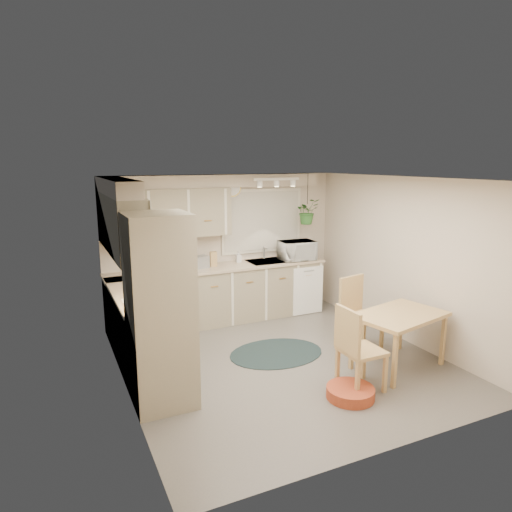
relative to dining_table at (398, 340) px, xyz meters
name	(u,v)px	position (x,y,z in m)	size (l,w,h in m)	color
floor	(282,361)	(-1.28, 0.76, -0.36)	(4.20, 4.20, 0.00)	#615B55
ceiling	(284,179)	(-1.28, 0.76, 2.04)	(4.20, 4.20, 0.00)	white
wall_back	(224,246)	(-1.28, 2.86, 0.84)	(4.00, 0.04, 2.40)	beige
wall_front	(397,327)	(-1.28, -1.34, 0.84)	(4.00, 0.04, 2.40)	beige
wall_left	(122,293)	(-3.28, 0.76, 0.84)	(0.04, 4.20, 2.40)	beige
wall_right	(404,260)	(0.72, 0.76, 0.84)	(0.04, 4.20, 2.40)	beige
base_cab_left	(138,327)	(-2.98, 1.64, 0.09)	(0.60, 1.85, 0.90)	gray
base_cab_back	(220,295)	(-1.48, 2.56, 0.09)	(3.60, 0.60, 0.90)	gray
counter_left	(137,293)	(-2.97, 1.64, 0.56)	(0.64, 1.89, 0.04)	tan
counter_back	(220,268)	(-1.48, 2.55, 0.56)	(3.64, 0.64, 0.04)	tan
oven_stack	(160,312)	(-2.95, 0.39, 0.69)	(0.65, 0.65, 2.10)	gray
wall_oven_face	(189,308)	(-2.63, 0.39, 0.69)	(0.02, 0.56, 0.58)	white
upper_cab_left	(121,224)	(-3.10, 1.76, 1.46)	(0.35, 2.00, 0.75)	gray
upper_cab_back	(167,213)	(-2.28, 2.69, 1.46)	(2.00, 0.35, 0.75)	gray
soffit_left	(117,186)	(-3.13, 1.76, 1.94)	(0.30, 2.00, 0.20)	beige
soffit_back	(215,181)	(-1.48, 2.71, 1.94)	(3.60, 0.30, 0.20)	beige
cooktop	(147,303)	(-2.96, 1.06, 0.58)	(0.52, 0.58, 0.02)	white
range_hood	(143,267)	(-2.98, 1.06, 1.04)	(0.40, 0.60, 0.14)	white
window_blinds	(262,221)	(-0.58, 2.83, 1.24)	(1.40, 0.02, 1.00)	beige
window_frame	(262,221)	(-0.58, 2.84, 1.24)	(1.50, 0.02, 1.10)	silver
sink	(269,263)	(-0.58, 2.56, 0.54)	(0.70, 0.48, 0.10)	#9DA0A4
dishwasher_front	(308,291)	(0.02, 2.25, 0.06)	(0.58, 0.01, 0.83)	white
track_light_bar	(277,179)	(-0.58, 2.31, 1.97)	(0.80, 0.04, 0.04)	white
wall_clock	(232,188)	(-1.13, 2.83, 1.82)	(0.30, 0.30, 0.03)	gold
dining_table	(398,340)	(0.00, 0.00, 0.00)	(1.15, 0.77, 0.72)	tan
chair_left	(362,348)	(-0.79, -0.28, 0.14)	(0.47, 0.47, 1.01)	tan
chair_back	(362,315)	(-0.07, 0.64, 0.15)	(0.48, 0.48, 1.03)	tan
braided_rug	(276,353)	(-1.23, 1.02, -0.36)	(1.33, 0.99, 0.01)	black
pet_bed	(350,393)	(-1.03, -0.41, -0.30)	(0.54, 0.54, 0.13)	#B14523
microwave	(297,248)	(-0.09, 2.46, 0.78)	(0.59, 0.33, 0.40)	white
soap_bottle	(238,260)	(-1.08, 2.71, 0.62)	(0.08, 0.19, 0.09)	white
hanging_plant	(307,214)	(0.10, 2.46, 1.36)	(0.39, 0.43, 0.34)	#2B5F26
coffee_maker	(169,261)	(-2.30, 2.56, 0.74)	(0.18, 0.23, 0.33)	black
toaster	(198,262)	(-1.82, 2.58, 0.67)	(0.31, 0.18, 0.19)	#9DA0A4
knife_block	(213,259)	(-1.56, 2.61, 0.70)	(0.11, 0.11, 0.24)	tan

